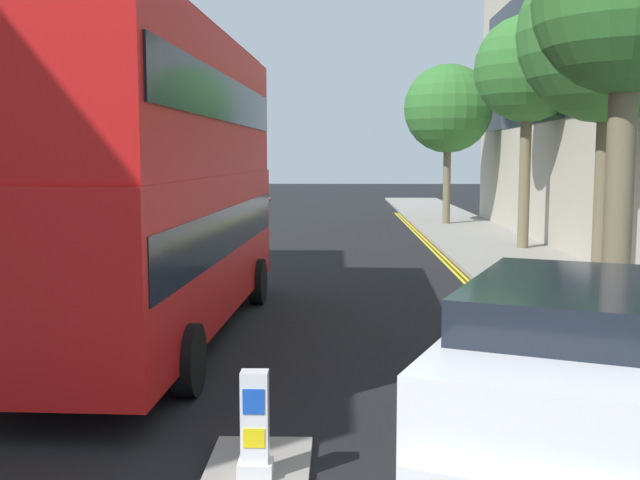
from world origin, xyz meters
name	(u,v)px	position (x,y,z in m)	size (l,w,h in m)	color
sidewalk_right	(559,286)	(6.50, 16.00, 0.07)	(4.00, 80.00, 0.14)	gray
sidewalk_left	(56,284)	(-6.50, 16.00, 0.07)	(4.00, 80.00, 0.14)	gray
kerb_line_outer	(492,303)	(4.40, 14.00, 0.00)	(0.10, 56.00, 0.01)	yellow
kerb_line_inner	(485,303)	(4.24, 14.00, 0.00)	(0.10, 56.00, 0.01)	yellow
keep_left_bollard	(255,429)	(0.00, 4.27, 0.61)	(0.36, 0.28, 1.11)	silver
double_decker_bus_away	(162,175)	(-2.38, 10.55, 3.03)	(3.10, 10.89, 5.64)	red
taxi_minivan	(555,387)	(3.03, 4.26, 1.07)	(3.53, 5.16, 2.12)	white
street_tree_near	(528,70)	(7.42, 23.61, 6.36)	(3.71, 3.71, 8.13)	#6B6047
street_tree_mid	(608,34)	(7.30, 15.44, 6.30)	(4.33, 4.33, 8.36)	#6B6047
street_tree_far	(627,8)	(5.23, 8.72, 5.62)	(2.86, 2.86, 7.03)	#6B6047
street_tree_distant	(448,109)	(6.08, 33.37, 5.63)	(4.23, 4.23, 7.63)	#6B6047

